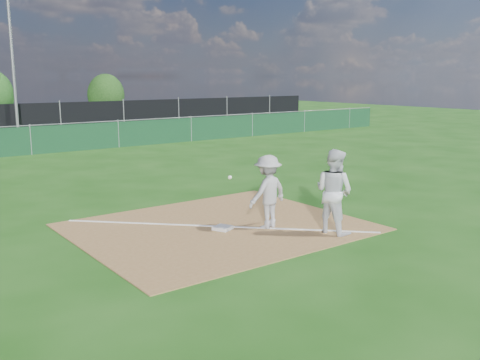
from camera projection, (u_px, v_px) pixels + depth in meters
name	position (u px, v px, depth m)	size (l,w,h in m)	color
ground	(74.00, 171.00, 18.88)	(90.00, 90.00, 0.00)	#184A0F
infield_dirt	(219.00, 227.00, 11.82)	(6.00, 5.00, 0.02)	olive
foul_line	(219.00, 226.00, 11.82)	(0.08, 7.00, 0.01)	white
green_fence	(31.00, 141.00, 22.69)	(44.00, 0.05, 1.20)	#0E341C
light_pole	(13.00, 63.00, 28.96)	(0.16, 0.16, 8.00)	slate
first_base	(223.00, 228.00, 11.58)	(0.35, 0.35, 0.07)	silver
play_at_first	(268.00, 192.00, 11.62)	(1.72, 0.73, 1.60)	#B0B0B3
runner	(334.00, 191.00, 11.26)	(0.88, 0.68, 1.80)	silver
car_right	(38.00, 117.00, 34.54)	(1.87, 4.59, 1.33)	black
tree_right	(106.00, 95.00, 43.41)	(2.96, 2.96, 3.51)	#382316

